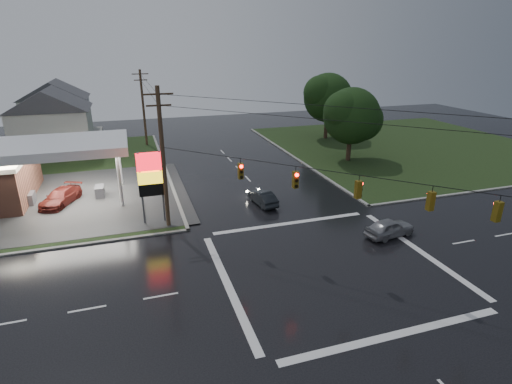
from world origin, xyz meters
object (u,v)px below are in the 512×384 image
object	(u,v)px
utility_pole_n	(143,107)
house_far	(57,108)
utility_pole_nw	(163,157)
house_near	(52,122)
car_pump	(61,197)
tree_ne_far	(329,98)
car_north	(263,198)
pylon_sign	(151,176)
tree_ne_near	(353,116)
car_crossing	(390,228)

from	to	relation	value
utility_pole_n	house_far	bearing A→B (deg)	141.23
utility_pole_nw	house_near	distance (m)	28.90
car_pump	tree_ne_far	bearing A→B (deg)	49.64
house_near	car_north	bearing A→B (deg)	-50.46
tree_ne_far	car_pump	distance (m)	39.63
tree_ne_far	pylon_sign	bearing A→B (deg)	-139.65
house_near	house_far	bearing A→B (deg)	94.76
house_near	tree_ne_near	world-z (taller)	tree_ne_near
tree_ne_near	utility_pole_nw	bearing A→B (deg)	-152.14
tree_ne_near	house_near	bearing A→B (deg)	158.24
tree_ne_near	car_crossing	size ratio (longest dim) A/B	2.23
house_near	car_crossing	size ratio (longest dim) A/B	2.74
pylon_sign	car_pump	size ratio (longest dim) A/B	1.22
utility_pole_nw	tree_ne_near	world-z (taller)	utility_pole_nw
utility_pole_nw	house_far	xyz separation A→B (m)	(-12.45, 38.50, -1.32)
utility_pole_nw	car_crossing	world-z (taller)	utility_pole_nw
utility_pole_n	car_crossing	bearing A→B (deg)	-65.92
utility_pole_n	house_near	bearing A→B (deg)	-170.09
house_far	utility_pole_nw	bearing A→B (deg)	-72.08
house_far	tree_ne_near	distance (m)	44.50
house_near	house_far	distance (m)	12.04
utility_pole_nw	house_far	world-z (taller)	utility_pole_nw
tree_ne_near	pylon_sign	bearing A→B (deg)	-154.99
house_near	car_pump	world-z (taller)	house_near
tree_ne_near	tree_ne_far	xyz separation A→B (m)	(3.01, 12.00, 0.62)
car_pump	car_north	bearing A→B (deg)	6.59
pylon_sign	tree_ne_near	bearing A→B (deg)	25.01
house_near	tree_ne_far	bearing A→B (deg)	-3.01
utility_pole_nw	car_crossing	xyz separation A→B (m)	(15.82, -6.91, -5.03)
house_far	tree_ne_near	size ratio (longest dim) A/B	1.23
pylon_sign	house_near	xyz separation A→B (m)	(-10.45, 25.50, 0.39)
house_near	car_crossing	world-z (taller)	house_near
utility_pole_nw	car_north	distance (m)	10.29
house_far	car_crossing	size ratio (longest dim) A/B	2.74
utility_pole_nw	car_pump	size ratio (longest dim) A/B	2.23
pylon_sign	car_crossing	size ratio (longest dim) A/B	1.49
pylon_sign	car_crossing	bearing A→B (deg)	-25.18
tree_ne_near	tree_ne_far	world-z (taller)	tree_ne_far
pylon_sign	tree_ne_far	bearing A→B (deg)	40.35
tree_ne_near	car_crossing	bearing A→B (deg)	-111.95
house_near	house_far	xyz separation A→B (m)	(-1.00, 12.00, 0.00)
utility_pole_nw	house_near	xyz separation A→B (m)	(-11.45, 26.50, -1.32)
house_far	car_north	bearing A→B (deg)	-59.84
pylon_sign	house_near	world-z (taller)	house_near
house_near	utility_pole_n	bearing A→B (deg)	9.91
utility_pole_nw	house_far	bearing A→B (deg)	107.92
utility_pole_n	car_pump	distance (m)	23.10
tree_ne_far	car_pump	xyz separation A→B (m)	(-35.46, -16.81, -5.46)
pylon_sign	utility_pole_nw	world-z (taller)	utility_pole_nw
pylon_sign	utility_pole_n	xyz separation A→B (m)	(1.00, 27.50, 1.46)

